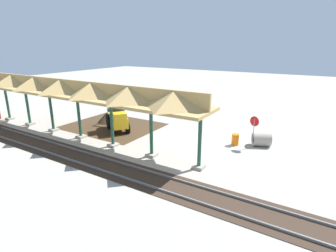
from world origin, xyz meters
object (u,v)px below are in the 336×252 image
Objects in this scene: stop_sign at (254,125)px; backhoe at (117,117)px; concrete_pipe at (261,139)px; traffic_barrel at (235,140)px.

backhoe is (11.87, 2.09, -0.54)m from stop_sign.
concrete_pipe is at bearing -167.13° from backhoe.
backhoe is at bearing 9.99° from stop_sign.
stop_sign reaches higher than concrete_pipe.
backhoe reaches higher than concrete_pipe.
backhoe is 10.77m from traffic_barrel.
traffic_barrel is (1.81, 0.89, -0.09)m from concrete_pipe.
backhoe is at bearing 12.87° from concrete_pipe.
stop_sign is 1.88m from traffic_barrel.
concrete_pipe is at bearing -124.24° from stop_sign.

